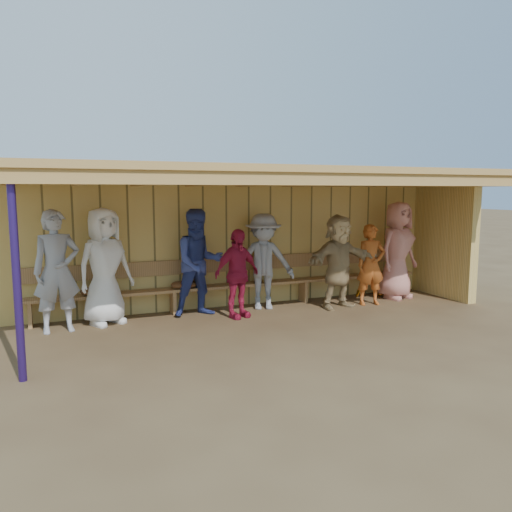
{
  "coord_description": "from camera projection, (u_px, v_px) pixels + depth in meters",
  "views": [
    {
      "loc": [
        -3.21,
        -7.47,
        2.16
      ],
      "look_at": [
        0.0,
        0.35,
        1.05
      ],
      "focal_mm": 35.0,
      "sensor_mm": 36.0,
      "label": 1
    }
  ],
  "objects": [
    {
      "name": "dugout_structure",
      "position": [
        269.0,
        217.0,
        8.89
      ],
      "size": [
        8.8,
        3.2,
        2.5
      ],
      "color": "tan",
      "rests_on": "ground"
    },
    {
      "name": "player_g",
      "position": [
        371.0,
        265.0,
        9.44
      ],
      "size": [
        0.62,
        0.47,
        1.53
      ],
      "primitive_type": "imported",
      "rotation": [
        0.0,
        0.0,
        -0.19
      ],
      "color": "#B4531C",
      "rests_on": "ground"
    },
    {
      "name": "player_d",
      "position": [
        237.0,
        274.0,
        8.46
      ],
      "size": [
        0.96,
        0.63,
        1.52
      ],
      "primitive_type": "imported",
      "rotation": [
        0.0,
        0.0,
        0.31
      ],
      "color": "#B21C3D",
      "rests_on": "ground"
    },
    {
      "name": "dugout_equipment",
      "position": [
        202.0,
        285.0,
        8.89
      ],
      "size": [
        5.93,
        0.62,
        0.8
      ],
      "color": "orange",
      "rests_on": "ground"
    },
    {
      "name": "player_f",
      "position": [
        339.0,
        261.0,
        9.16
      ],
      "size": [
        1.68,
        0.82,
        1.74
      ],
      "primitive_type": "imported",
      "rotation": [
        0.0,
        0.0,
        0.2
      ],
      "color": "tan",
      "rests_on": "ground"
    },
    {
      "name": "player_c",
      "position": [
        199.0,
        263.0,
        8.59
      ],
      "size": [
        0.92,
        0.72,
        1.85
      ],
      "primitive_type": "imported",
      "rotation": [
        0.0,
        0.0,
        0.02
      ],
      "color": "#33418E",
      "rests_on": "ground"
    },
    {
      "name": "player_e",
      "position": [
        263.0,
        262.0,
        9.09
      ],
      "size": [
        1.27,
        0.95,
        1.75
      ],
      "primitive_type": "imported",
      "rotation": [
        0.0,
        0.0,
        -0.29
      ],
      "color": "gray",
      "rests_on": "ground"
    },
    {
      "name": "ground",
      "position": [
        264.0,
        321.0,
        8.34
      ],
      "size": [
        90.0,
        90.0,
        0.0
      ],
      "primitive_type": "plane",
      "color": "brown",
      "rests_on": "ground"
    },
    {
      "name": "player_h",
      "position": [
        397.0,
        250.0,
        9.97
      ],
      "size": [
        1.08,
        0.85,
        1.94
      ],
      "primitive_type": "imported",
      "rotation": [
        0.0,
        0.0,
        0.28
      ],
      "color": "tan",
      "rests_on": "ground"
    },
    {
      "name": "bench",
      "position": [
        240.0,
        279.0,
        9.29
      ],
      "size": [
        7.6,
        0.34,
        0.93
      ],
      "color": "#A77A47",
      "rests_on": "ground"
    },
    {
      "name": "player_a",
      "position": [
        57.0,
        271.0,
        7.58
      ],
      "size": [
        0.74,
        0.54,
        1.88
      ],
      "primitive_type": "imported",
      "rotation": [
        0.0,
        0.0,
        0.13
      ],
      "color": "#9C9DA4",
      "rests_on": "ground"
    },
    {
      "name": "player_b",
      "position": [
        105.0,
        266.0,
        8.04
      ],
      "size": [
        1.09,
        0.93,
        1.9
      ],
      "primitive_type": "imported",
      "rotation": [
        0.0,
        0.0,
        0.43
      ],
      "color": "white",
      "rests_on": "ground"
    }
  ]
}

